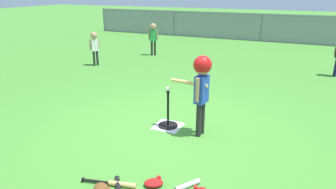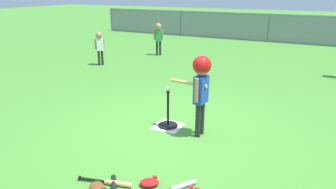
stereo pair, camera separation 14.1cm
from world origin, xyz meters
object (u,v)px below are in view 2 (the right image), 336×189
batting_tee (168,121)px  baseball_on_tee (168,89)px  fielder_deep_center (158,35)px  glove_tossed_aside (97,187)px  spare_bat_silver (178,187)px  fielder_deep_right (100,44)px  glove_near_bats (150,182)px  batter_child (201,80)px  spare_bat_wood (113,183)px  spare_bat_black (114,188)px

batting_tee → baseball_on_tee: 0.55m
fielder_deep_center → glove_tossed_aside: 7.26m
batting_tee → spare_bat_silver: 1.66m
batting_tee → fielder_deep_right: fielder_deep_right is taller
glove_near_bats → glove_tossed_aside: bearing=-145.2°
batter_child → glove_tossed_aside: 2.04m
spare_bat_wood → batting_tee: bearing=94.0°
fielder_deep_right → baseball_on_tee: bearing=-38.7°
glove_near_bats → spare_bat_silver: bearing=11.8°
fielder_deep_right → fielder_deep_center: 2.15m
batter_child → spare_bat_silver: size_ratio=2.17×
batting_tee → spare_bat_black: 1.77m
spare_bat_silver → spare_bat_black: size_ratio=1.13×
fielder_deep_right → spare_bat_silver: size_ratio=1.70×
baseball_on_tee → spare_bat_silver: size_ratio=0.13×
fielder_deep_right → spare_bat_wood: bearing=-50.8°
batting_tee → fielder_deep_right: (-3.61, 2.89, 0.53)m
fielder_deep_right → fielder_deep_center: (0.89, 1.96, 0.06)m
spare_bat_wood → glove_tossed_aside: bearing=-124.1°
fielder_deep_right → glove_near_bats: (4.11, -4.39, -0.59)m
spare_bat_wood → spare_bat_black: 0.09m
baseball_on_tee → glove_near_bats: (0.50, -1.50, -0.61)m
batter_child → glove_near_bats: bearing=-92.6°
baseball_on_tee → glove_near_bats: baseball_on_tee is taller
baseball_on_tee → fielder_deep_center: fielder_deep_center is taller
fielder_deep_right → spare_bat_wood: size_ratio=1.49×
spare_bat_wood → spare_bat_black: (0.06, -0.07, 0.00)m
fielder_deep_center → spare_bat_wood: bearing=-66.5°
baseball_on_tee → spare_bat_wood: bearing=-86.0°
spare_bat_silver → spare_bat_wood: 0.75m
fielder_deep_center → glove_near_bats: (3.23, -6.36, -0.65)m
baseball_on_tee → batter_child: batter_child is taller
batting_tee → spare_bat_black: bearing=-84.0°
batter_child → spare_bat_wood: batter_child is taller
baseball_on_tee → fielder_deep_right: size_ratio=0.08×
batter_child → glove_near_bats: batter_child is taller
batting_tee → glove_near_bats: size_ratio=2.23×
baseball_on_tee → glove_tossed_aside: 1.94m
baseball_on_tee → spare_bat_wood: (0.12, -1.69, -0.61)m
glove_near_bats → glove_tossed_aside: same height
fielder_deep_right → spare_bat_silver: fielder_deep_right is taller
batter_child → spare_bat_wood: bearing=-105.4°
baseball_on_tee → spare_bat_silver: (0.83, -1.44, -0.61)m
spare_bat_black → glove_near_bats: bearing=38.5°
spare_bat_silver → spare_bat_black: 0.72m
batter_child → spare_bat_silver: (0.26, -1.37, -0.85)m
fielder_deep_center → spare_bat_black: size_ratio=2.10×
fielder_deep_center → glove_near_bats: bearing=-63.1°
fielder_deep_right → spare_bat_wood: fielder_deep_right is taller
spare_bat_silver → glove_tossed_aside: (-0.81, -0.41, 0.01)m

